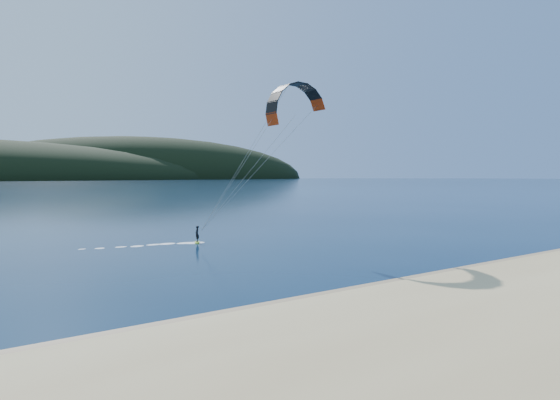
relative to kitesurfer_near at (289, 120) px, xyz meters
name	(u,v)px	position (x,y,z in m)	size (l,w,h in m)	color
ground	(322,340)	(-15.87, -24.22, -11.99)	(1800.00, 1800.00, 0.00)	#071D36
wet_sand	(261,312)	(-15.87, -19.72, -11.94)	(220.00, 2.50, 0.10)	#967A57
kitesurfer_near	(289,120)	(0.00, 0.00, 0.00)	(23.22, 6.74, 15.79)	#A3D619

